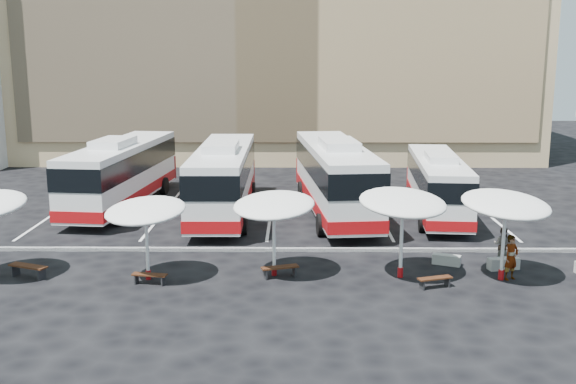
{
  "coord_description": "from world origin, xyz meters",
  "views": [
    {
      "loc": [
        1.27,
        -28.57,
        8.74
      ],
      "look_at": [
        1.0,
        3.0,
        2.2
      ],
      "focal_mm": 42.0,
      "sensor_mm": 36.0,
      "label": 1
    }
  ],
  "objects_px": {
    "bus_3": "(437,183)",
    "wood_bench_1": "(150,276)",
    "wood_bench_2": "(280,269)",
    "bus_2": "(335,175)",
    "conc_bench_0": "(446,260)",
    "sunshade_3": "(403,203)",
    "bus_1": "(224,177)",
    "conc_bench_1": "(503,264)",
    "bus_0": "(122,171)",
    "sunshade_1": "(146,211)",
    "passenger_0": "(511,257)",
    "sunshade_4": "(506,205)",
    "passenger_1": "(503,245)",
    "sunshade_2": "(274,206)",
    "wood_bench_3": "(435,280)",
    "wood_bench_0": "(28,268)"
  },
  "relations": [
    {
      "from": "bus_1",
      "to": "wood_bench_3",
      "type": "bearing_deg",
      "value": -52.65
    },
    {
      "from": "bus_3",
      "to": "wood_bench_1",
      "type": "xyz_separation_m",
      "value": [
        -13.37,
        -11.41,
        -1.49
      ]
    },
    {
      "from": "sunshade_3",
      "to": "wood_bench_0",
      "type": "xyz_separation_m",
      "value": [
        -14.76,
        -0.17,
        -2.64
      ]
    },
    {
      "from": "bus_3",
      "to": "wood_bench_3",
      "type": "xyz_separation_m",
      "value": [
        -2.48,
        -11.73,
        -1.49
      ]
    },
    {
      "from": "passenger_0",
      "to": "wood_bench_2",
      "type": "bearing_deg",
      "value": 149.08
    },
    {
      "from": "wood_bench_1",
      "to": "conc_bench_0",
      "type": "height_order",
      "value": "conc_bench_0"
    },
    {
      "from": "bus_2",
      "to": "sunshade_3",
      "type": "xyz_separation_m",
      "value": [
        1.98,
        -10.7,
        0.84
      ]
    },
    {
      "from": "sunshade_3",
      "to": "conc_bench_1",
      "type": "distance_m",
      "value": 5.31
    },
    {
      "from": "wood_bench_0",
      "to": "passenger_0",
      "type": "bearing_deg",
      "value": -0.17
    },
    {
      "from": "bus_2",
      "to": "conc_bench_0",
      "type": "bearing_deg",
      "value": -71.2
    },
    {
      "from": "sunshade_2",
      "to": "sunshade_3",
      "type": "distance_m",
      "value": 5.02
    },
    {
      "from": "bus_1",
      "to": "wood_bench_3",
      "type": "xyz_separation_m",
      "value": [
        9.19,
        -11.84,
        -1.79
      ]
    },
    {
      "from": "bus_1",
      "to": "sunshade_1",
      "type": "xyz_separation_m",
      "value": [
        -1.88,
        -10.96,
        0.67
      ]
    },
    {
      "from": "wood_bench_1",
      "to": "wood_bench_2",
      "type": "height_order",
      "value": "wood_bench_2"
    },
    {
      "from": "bus_0",
      "to": "wood_bench_3",
      "type": "bearing_deg",
      "value": -35.95
    },
    {
      "from": "bus_2",
      "to": "wood_bench_2",
      "type": "relative_size",
      "value": 8.9
    },
    {
      "from": "conc_bench_1",
      "to": "bus_3",
      "type": "bearing_deg",
      "value": 94.88
    },
    {
      "from": "bus_2",
      "to": "sunshade_1",
      "type": "relative_size",
      "value": 3.34
    },
    {
      "from": "sunshade_3",
      "to": "passenger_0",
      "type": "relative_size",
      "value": 2.48
    },
    {
      "from": "bus_2",
      "to": "passenger_0",
      "type": "height_order",
      "value": "bus_2"
    },
    {
      "from": "sunshade_1",
      "to": "wood_bench_1",
      "type": "distance_m",
      "value": 2.52
    },
    {
      "from": "conc_bench_0",
      "to": "conc_bench_1",
      "type": "relative_size",
      "value": 0.91
    },
    {
      "from": "bus_0",
      "to": "bus_3",
      "type": "bearing_deg",
      "value": -0.31
    },
    {
      "from": "wood_bench_3",
      "to": "sunshade_4",
      "type": "bearing_deg",
      "value": 19.38
    },
    {
      "from": "wood_bench_3",
      "to": "sunshade_2",
      "type": "bearing_deg",
      "value": 166.82
    },
    {
      "from": "conc_bench_0",
      "to": "bus_0",
      "type": "bearing_deg",
      "value": 146.47
    },
    {
      "from": "bus_0",
      "to": "bus_3",
      "type": "distance_m",
      "value": 17.82
    },
    {
      "from": "sunshade_3",
      "to": "bus_1",
      "type": "bearing_deg",
      "value": 127.31
    },
    {
      "from": "wood_bench_0",
      "to": "wood_bench_1",
      "type": "xyz_separation_m",
      "value": [
        4.98,
        -0.76,
        -0.07
      ]
    },
    {
      "from": "wood_bench_3",
      "to": "wood_bench_0",
      "type": "bearing_deg",
      "value": 176.14
    },
    {
      "from": "bus_3",
      "to": "passenger_0",
      "type": "relative_size",
      "value": 6.28
    },
    {
      "from": "wood_bench_1",
      "to": "wood_bench_3",
      "type": "bearing_deg",
      "value": -1.65
    },
    {
      "from": "sunshade_2",
      "to": "conc_bench_1",
      "type": "height_order",
      "value": "sunshade_2"
    },
    {
      "from": "conc_bench_0",
      "to": "passenger_1",
      "type": "xyz_separation_m",
      "value": [
        2.43,
        0.35,
        0.55
      ]
    },
    {
      "from": "sunshade_4",
      "to": "passenger_0",
      "type": "bearing_deg",
      "value": 4.15
    },
    {
      "from": "bus_3",
      "to": "wood_bench_1",
      "type": "distance_m",
      "value": 17.64
    },
    {
      "from": "passenger_1",
      "to": "sunshade_1",
      "type": "bearing_deg",
      "value": 42.54
    },
    {
      "from": "wood_bench_1",
      "to": "conc_bench_1",
      "type": "bearing_deg",
      "value": 7.87
    },
    {
      "from": "sunshade_4",
      "to": "conc_bench_0",
      "type": "bearing_deg",
      "value": 132.78
    },
    {
      "from": "sunshade_2",
      "to": "conc_bench_0",
      "type": "distance_m",
      "value": 7.81
    },
    {
      "from": "wood_bench_2",
      "to": "sunshade_3",
      "type": "bearing_deg",
      "value": 1.06
    },
    {
      "from": "bus_0",
      "to": "wood_bench_3",
      "type": "distance_m",
      "value": 20.54
    },
    {
      "from": "sunshade_2",
      "to": "sunshade_4",
      "type": "height_order",
      "value": "sunshade_4"
    },
    {
      "from": "wood_bench_1",
      "to": "conc_bench_1",
      "type": "height_order",
      "value": "conc_bench_1"
    },
    {
      "from": "bus_0",
      "to": "sunshade_1",
      "type": "xyz_separation_m",
      "value": [
        4.17,
        -12.78,
        0.68
      ]
    },
    {
      "from": "wood_bench_2",
      "to": "sunshade_2",
      "type": "bearing_deg",
      "value": 129.82
    },
    {
      "from": "sunshade_1",
      "to": "sunshade_4",
      "type": "height_order",
      "value": "sunshade_4"
    },
    {
      "from": "bus_2",
      "to": "sunshade_4",
      "type": "xyz_separation_m",
      "value": [
        5.89,
        -10.96,
        0.83
      ]
    },
    {
      "from": "wood_bench_3",
      "to": "wood_bench_1",
      "type": "bearing_deg",
      "value": 178.35
    },
    {
      "from": "sunshade_2",
      "to": "sunshade_4",
      "type": "xyz_separation_m",
      "value": [
        8.94,
        -0.45,
        0.15
      ]
    }
  ]
}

